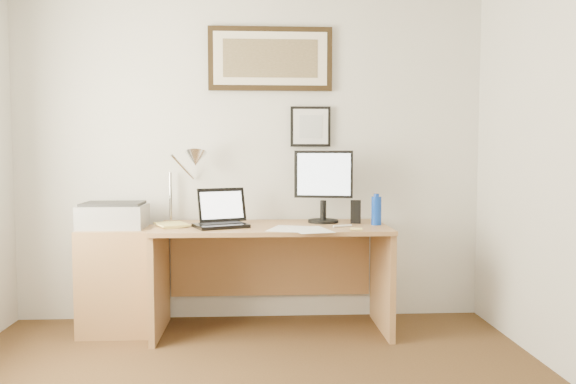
{
  "coord_description": "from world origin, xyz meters",
  "views": [
    {
      "loc": [
        0.05,
        -2.24,
        1.25
      ],
      "look_at": [
        0.25,
        1.43,
        1.0
      ],
      "focal_mm": 35.0,
      "sensor_mm": 36.0,
      "label": 1
    }
  ],
  "objects": [
    {
      "name": "marker_pen",
      "position": [
        0.63,
        1.51,
        0.76
      ],
      "size": [
        0.14,
        0.06,
        0.02
      ],
      "primitive_type": "cylinder",
      "rotation": [
        0.0,
        1.57,
        0.35
      ],
      "color": "white",
      "rests_on": "desk"
    },
    {
      "name": "wall_back",
      "position": [
        0.0,
        2.0,
        1.25
      ],
      "size": [
        3.5,
        0.02,
        2.5
      ],
      "primitive_type": "cube",
      "color": "silver",
      "rests_on": "ground"
    },
    {
      "name": "printer",
      "position": [
        -0.95,
        1.71,
        0.82
      ],
      "size": [
        0.44,
        0.34,
        0.18
      ],
      "color": "#A3A3A5",
      "rests_on": "side_cabinet"
    },
    {
      "name": "desk_lamp",
      "position": [
        -0.41,
        1.81,
        1.19
      ],
      "size": [
        0.29,
        0.27,
        0.53
      ],
      "color": "silver",
      "rests_on": "desk"
    },
    {
      "name": "book",
      "position": [
        -0.62,
        1.58,
        0.76
      ],
      "size": [
        0.28,
        0.31,
        0.02
      ],
      "primitive_type": "imported",
      "rotation": [
        0.0,
        0.0,
        0.44
      ],
      "color": "#DECC68",
      "rests_on": "desk"
    },
    {
      "name": "paper_sheet_a",
      "position": [
        0.25,
        1.45,
        0.75
      ],
      "size": [
        0.31,
        0.37,
        0.0
      ],
      "primitive_type": "cube",
      "rotation": [
        0.0,
        0.0,
        -0.32
      ],
      "color": "white",
      "rests_on": "desk"
    },
    {
      "name": "speaker",
      "position": [
        0.75,
        1.72,
        0.83
      ],
      "size": [
        0.08,
        0.08,
        0.16
      ],
      "primitive_type": "cube",
      "rotation": [
        0.0,
        0.0,
        -0.18
      ],
      "color": "black",
      "rests_on": "desk"
    },
    {
      "name": "water_bottle",
      "position": [
        0.88,
        1.62,
        0.85
      ],
      "size": [
        0.07,
        0.07,
        0.2
      ],
      "primitive_type": "cylinder",
      "color": "#0C36A7",
      "rests_on": "desk"
    },
    {
      "name": "picture_small",
      "position": [
        0.45,
        1.97,
        1.45
      ],
      "size": [
        0.3,
        0.03,
        0.3
      ],
      "color": "black",
      "rests_on": "wall_back"
    },
    {
      "name": "picture_large",
      "position": [
        0.15,
        1.97,
        1.95
      ],
      "size": [
        0.92,
        0.04,
        0.47
      ],
      "color": "black",
      "rests_on": "wall_back"
    },
    {
      "name": "wall_front",
      "position": [
        0.0,
        -2.0,
        1.25
      ],
      "size": [
        3.5,
        0.02,
        2.5
      ],
      "primitive_type": "cube",
      "color": "silver",
      "rests_on": "ground"
    },
    {
      "name": "laptop",
      "position": [
        -0.2,
        1.59,
        0.81
      ],
      "size": [
        0.41,
        0.41,
        0.26
      ],
      "color": "black",
      "rests_on": "desk"
    },
    {
      "name": "bottle_cap",
      "position": [
        0.88,
        1.62,
        0.96
      ],
      "size": [
        0.04,
        0.04,
        0.02
      ],
      "primitive_type": "cylinder",
      "color": "#0C36A7",
      "rests_on": "water_bottle"
    },
    {
      "name": "side_cabinet",
      "position": [
        -0.92,
        1.68,
        0.36
      ],
      "size": [
        0.5,
        0.4,
        0.73
      ],
      "primitive_type": "cube",
      "color": "#996A40",
      "rests_on": "floor"
    },
    {
      "name": "desk",
      "position": [
        0.15,
        1.72,
        0.51
      ],
      "size": [
        1.6,
        0.7,
        0.75
      ],
      "color": "#996A40",
      "rests_on": "floor"
    },
    {
      "name": "paper_sheet_b",
      "position": [
        0.39,
        1.37,
        0.75
      ],
      "size": [
        0.3,
        0.37,
        0.0
      ],
      "primitive_type": "cube",
      "rotation": [
        0.0,
        0.0,
        0.23
      ],
      "color": "white",
      "rests_on": "desk"
    },
    {
      "name": "sticky_pad",
      "position": [
        0.69,
        1.37,
        0.76
      ],
      "size": [
        0.09,
        0.09,
        0.01
      ],
      "primitive_type": "cube",
      "rotation": [
        0.0,
        0.0,
        -0.15
      ],
      "color": "#FBE077",
      "rests_on": "desk"
    },
    {
      "name": "lcd_monitor",
      "position": [
        0.53,
        1.76,
        1.04
      ],
      "size": [
        0.42,
        0.22,
        0.52
      ],
      "color": "black",
      "rests_on": "desk"
    }
  ]
}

